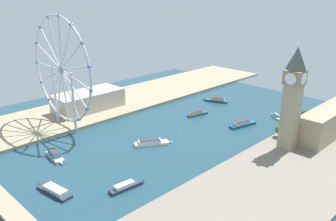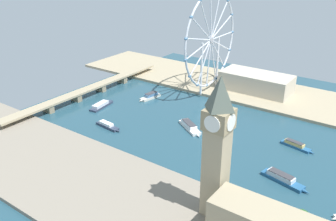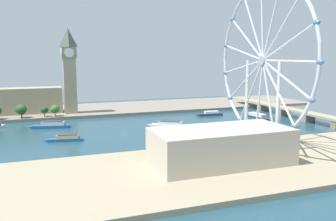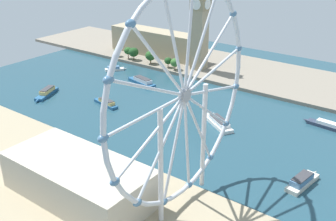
{
  "view_description": "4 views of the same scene",
  "coord_description": "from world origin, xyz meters",
  "px_view_note": "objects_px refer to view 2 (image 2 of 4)",
  "views": [
    {
      "loc": [
        -219.3,
        235.29,
        133.8
      ],
      "look_at": [
        16.39,
        -0.36,
        17.93
      ],
      "focal_mm": 37.79,
      "sensor_mm": 36.0,
      "label": 1
    },
    {
      "loc": [
        -257.07,
        -117.16,
        150.42
      ],
      "look_at": [
        -2.03,
        65.78,
        11.03
      ],
      "focal_mm": 39.32,
      "sensor_mm": 36.0,
      "label": 2
    },
    {
      "loc": [
        287.2,
        -65.69,
        63.87
      ],
      "look_at": [
        -23.52,
        47.55,
        11.61
      ],
      "focal_mm": 38.21,
      "sensor_mm": 36.0,
      "label": 3
    },
    {
      "loc": [
        226.0,
        167.35,
        127.18
      ],
      "look_at": [
        10.45,
        6.69,
        7.14
      ],
      "focal_mm": 43.55,
      "sensor_mm": 36.0,
      "label": 4
    }
  ],
  "objects_px": {
    "clock_tower": "(217,147)",
    "riverside_hall": "(256,82)",
    "tour_boat_4": "(108,126)",
    "tour_boat_6": "(101,105)",
    "river_bridge": "(89,90)",
    "tour_boat_7": "(296,145)",
    "tour_boat_3": "(150,96)",
    "ferris_wheel": "(211,41)",
    "tour_boat_5": "(283,179)",
    "tour_boat_1": "(190,126)"
  },
  "relations": [
    {
      "from": "river_bridge",
      "to": "tour_boat_5",
      "type": "relative_size",
      "value": 5.93
    },
    {
      "from": "clock_tower",
      "to": "tour_boat_4",
      "type": "relative_size",
      "value": 2.9
    },
    {
      "from": "ferris_wheel",
      "to": "tour_boat_7",
      "type": "bearing_deg",
      "value": -119.52
    },
    {
      "from": "river_bridge",
      "to": "tour_boat_1",
      "type": "distance_m",
      "value": 134.34
    },
    {
      "from": "clock_tower",
      "to": "tour_boat_4",
      "type": "height_order",
      "value": "clock_tower"
    },
    {
      "from": "clock_tower",
      "to": "tour_boat_1",
      "type": "relative_size",
      "value": 2.63
    },
    {
      "from": "tour_boat_5",
      "to": "ferris_wheel",
      "type": "bearing_deg",
      "value": 148.98
    },
    {
      "from": "tour_boat_6",
      "to": "tour_boat_7",
      "type": "bearing_deg",
      "value": -88.07
    },
    {
      "from": "tour_boat_6",
      "to": "tour_boat_7",
      "type": "relative_size",
      "value": 1.19
    },
    {
      "from": "tour_boat_5",
      "to": "tour_boat_6",
      "type": "bearing_deg",
      "value": -173.61
    },
    {
      "from": "tour_boat_3",
      "to": "ferris_wheel",
      "type": "bearing_deg",
      "value": 150.58
    },
    {
      "from": "tour_boat_1",
      "to": "tour_boat_5",
      "type": "distance_m",
      "value": 102.74
    },
    {
      "from": "tour_boat_1",
      "to": "tour_boat_3",
      "type": "bearing_deg",
      "value": -174.26
    },
    {
      "from": "ferris_wheel",
      "to": "tour_boat_1",
      "type": "height_order",
      "value": "ferris_wheel"
    },
    {
      "from": "river_bridge",
      "to": "tour_boat_5",
      "type": "xyz_separation_m",
      "value": [
        -35.39,
        -231.81,
        -4.49
      ]
    },
    {
      "from": "clock_tower",
      "to": "riverside_hall",
      "type": "bearing_deg",
      "value": 16.81
    },
    {
      "from": "ferris_wheel",
      "to": "tour_boat_6",
      "type": "height_order",
      "value": "ferris_wheel"
    },
    {
      "from": "riverside_hall",
      "to": "tour_boat_6",
      "type": "height_order",
      "value": "riverside_hall"
    },
    {
      "from": "tour_boat_5",
      "to": "tour_boat_7",
      "type": "height_order",
      "value": "tour_boat_5"
    },
    {
      "from": "ferris_wheel",
      "to": "tour_boat_4",
      "type": "bearing_deg",
      "value": 167.47
    },
    {
      "from": "tour_boat_6",
      "to": "ferris_wheel",
      "type": "bearing_deg",
      "value": -41.68
    },
    {
      "from": "tour_boat_6",
      "to": "tour_boat_4",
      "type": "bearing_deg",
      "value": -136.11
    },
    {
      "from": "river_bridge",
      "to": "tour_boat_7",
      "type": "bearing_deg",
      "value": -85.3
    },
    {
      "from": "ferris_wheel",
      "to": "tour_boat_1",
      "type": "xyz_separation_m",
      "value": [
        -90.67,
        -32.46,
        -56.75
      ]
    },
    {
      "from": "ferris_wheel",
      "to": "tour_boat_4",
      "type": "xyz_separation_m",
      "value": [
        -132.54,
        29.44,
        -57.17
      ]
    },
    {
      "from": "tour_boat_4",
      "to": "tour_boat_6",
      "type": "relative_size",
      "value": 0.85
    },
    {
      "from": "ferris_wheel",
      "to": "tour_boat_6",
      "type": "relative_size",
      "value": 3.09
    },
    {
      "from": "riverside_hall",
      "to": "river_bridge",
      "type": "distance_m",
      "value": 186.15
    },
    {
      "from": "ferris_wheel",
      "to": "tour_boat_6",
      "type": "xyz_separation_m",
      "value": [
        -102.14,
        68.15,
        -57.09
      ]
    },
    {
      "from": "clock_tower",
      "to": "tour_boat_6",
      "type": "distance_m",
      "value": 198.79
    },
    {
      "from": "riverside_hall",
      "to": "tour_boat_1",
      "type": "xyz_separation_m",
      "value": [
        -118.34,
        12.0,
        -10.65
      ]
    },
    {
      "from": "riverside_hall",
      "to": "river_bridge",
      "type": "relative_size",
      "value": 0.36
    },
    {
      "from": "clock_tower",
      "to": "tour_boat_3",
      "type": "xyz_separation_m",
      "value": [
        128.41,
        149.56,
        -45.73
      ]
    },
    {
      "from": "tour_boat_3",
      "to": "tour_boat_7",
      "type": "distance_m",
      "value": 164.25
    },
    {
      "from": "ferris_wheel",
      "to": "tour_boat_4",
      "type": "height_order",
      "value": "ferris_wheel"
    },
    {
      "from": "riverside_hall",
      "to": "river_bridge",
      "type": "xyz_separation_m",
      "value": [
        -115.04,
        146.22,
        -5.97
      ]
    },
    {
      "from": "clock_tower",
      "to": "tour_boat_3",
      "type": "relative_size",
      "value": 2.93
    },
    {
      "from": "tour_boat_4",
      "to": "tour_boat_7",
      "type": "height_order",
      "value": "tour_boat_7"
    },
    {
      "from": "river_bridge",
      "to": "tour_boat_7",
      "type": "xyz_separation_m",
      "value": [
        18.39,
        -223.59,
        -4.95
      ]
    },
    {
      "from": "river_bridge",
      "to": "tour_boat_3",
      "type": "bearing_deg",
      "value": -60.77
    },
    {
      "from": "ferris_wheel",
      "to": "tour_boat_3",
      "type": "xyz_separation_m",
      "value": [
        -53.77,
        41.71,
        -56.59
      ]
    },
    {
      "from": "river_bridge",
      "to": "tour_boat_3",
      "type": "xyz_separation_m",
      "value": [
        33.61,
        -60.05,
        -4.52
      ]
    },
    {
      "from": "clock_tower",
      "to": "tour_boat_6",
      "type": "bearing_deg",
      "value": 65.54
    },
    {
      "from": "ferris_wheel",
      "to": "clock_tower",
      "type": "bearing_deg",
      "value": -149.38
    },
    {
      "from": "river_bridge",
      "to": "tour_boat_6",
      "type": "height_order",
      "value": "river_bridge"
    },
    {
      "from": "tour_boat_5",
      "to": "tour_boat_6",
      "type": "xyz_separation_m",
      "value": [
        20.63,
        198.2,
        -0.53
      ]
    },
    {
      "from": "riverside_hall",
      "to": "tour_boat_5",
      "type": "relative_size",
      "value": 2.11
    },
    {
      "from": "riverside_hall",
      "to": "tour_boat_4",
      "type": "bearing_deg",
      "value": 155.24
    },
    {
      "from": "ferris_wheel",
      "to": "riverside_hall",
      "type": "xyz_separation_m",
      "value": [
        27.66,
        -44.46,
        -46.09
      ]
    },
    {
      "from": "clock_tower",
      "to": "tour_boat_5",
      "type": "height_order",
      "value": "clock_tower"
    }
  ]
}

